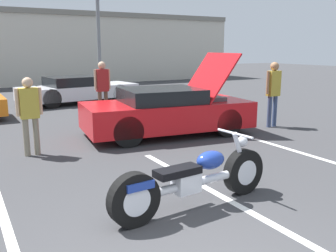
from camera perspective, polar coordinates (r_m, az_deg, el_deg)
parking_stripe_foreground at (r=4.63m, az=-22.44°, el=-17.24°), size 0.12×5.28×0.01m
parking_stripe_middle at (r=5.67m, az=8.97°, el=-10.95°), size 0.12×5.28×0.01m
light_pole at (r=19.34m, az=-10.37°, el=16.05°), size 1.21×0.28×6.62m
motorcycle at (r=5.20m, az=3.92°, el=-8.20°), size 2.60×0.70×0.98m
show_car_hood_open at (r=9.54m, az=0.00°, el=2.30°), size 4.37×2.32×2.06m
parked_car_right_row at (r=15.64m, az=-13.53°, el=5.41°), size 4.88×2.39×1.08m
spectator_near_motorcycle at (r=11.84m, az=-9.96°, el=6.20°), size 0.52×0.23×1.78m
spectator_midground at (r=8.10m, az=-20.37°, el=2.31°), size 0.52×0.21×1.61m
spectator_far_lot at (r=10.83m, az=15.76°, el=5.54°), size 0.52×0.24×1.81m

